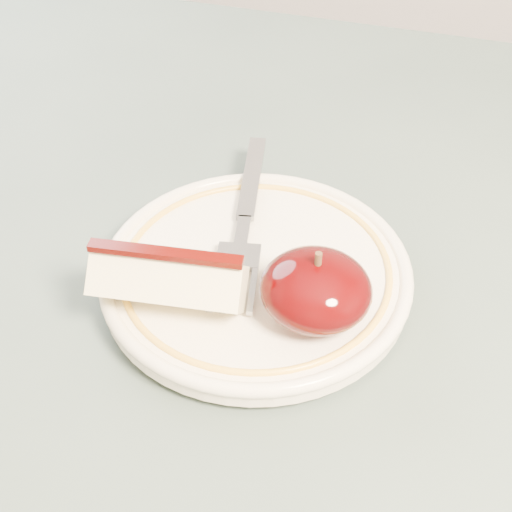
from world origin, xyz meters
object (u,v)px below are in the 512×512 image
(plate, at_px, (256,272))
(fork, at_px, (245,219))
(table, at_px, (136,401))
(apple_half, at_px, (316,290))

(plate, relative_size, fork, 1.10)
(fork, bearing_deg, table, 136.37)
(plate, xyz_separation_m, fork, (-0.02, 0.04, 0.01))
(apple_half, height_order, fork, apple_half)
(apple_half, relative_size, fork, 0.36)
(apple_half, distance_m, fork, 0.09)
(plate, distance_m, fork, 0.04)
(table, bearing_deg, plate, 33.63)
(table, xyz_separation_m, fork, (0.05, 0.09, 0.11))
(plate, height_order, apple_half, apple_half)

